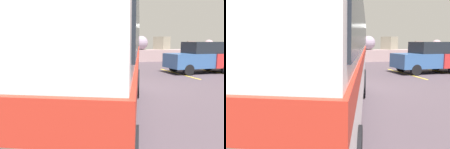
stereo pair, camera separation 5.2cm
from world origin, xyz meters
The scene contains 5 objects.
ground centered at (0.00, 0.00, 0.01)m, with size 32.00×26.00×0.02m.
breakwater centered at (-0.33, 11.82, 0.79)m, with size 31.36×2.41×2.43m.
vintage_coach centered at (-1.97, -3.19, 2.05)m, with size 5.34×8.87×3.70m.
parked_car_nearest centered at (5.89, 3.50, 0.97)m, with size 4.15×1.82×1.86m.
lamp_post centered at (0.08, 6.54, 3.78)m, with size 0.77×0.75×6.74m.
Camera 1 is at (-2.62, -8.29, 1.93)m, focal length 35.92 mm.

